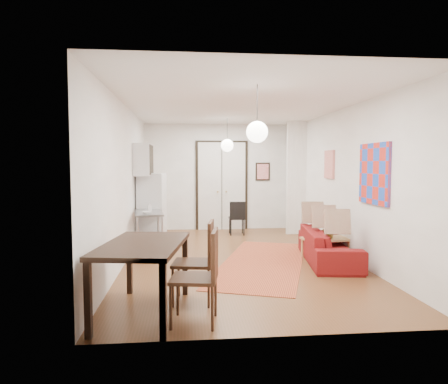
{
  "coord_description": "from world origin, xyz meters",
  "views": [
    {
      "loc": [
        -0.99,
        -7.49,
        1.81
      ],
      "look_at": [
        -0.23,
        0.42,
        1.25
      ],
      "focal_mm": 32.0,
      "sensor_mm": 36.0,
      "label": 1
    }
  ],
  "objects": [
    {
      "name": "dining_chair_far",
      "position": [
        -0.9,
        -2.94,
        0.62
      ],
      "size": [
        0.58,
        0.77,
        1.07
      ],
      "rotation": [
        0.0,
        0.0,
        -1.72
      ],
      "color": "#3A2012",
      "rests_on": "floor"
    },
    {
      "name": "ceiling",
      "position": [
        0.0,
        0.0,
        2.9
      ],
      "size": [
        4.2,
        7.0,
        0.02
      ],
      "primitive_type": "cube",
      "color": "white",
      "rests_on": "wall_back"
    },
    {
      "name": "poster_back",
      "position": [
        1.15,
        3.47,
        1.6
      ],
      "size": [
        0.4,
        0.03,
        0.5
      ],
      "primitive_type": "cube",
      "color": "red",
      "rests_on": "wall_back"
    },
    {
      "name": "wall_right",
      "position": [
        2.1,
        0.0,
        1.45
      ],
      "size": [
        0.02,
        7.0,
        2.9
      ],
      "primitive_type": "cube",
      "color": "white",
      "rests_on": "floor"
    },
    {
      "name": "dining_chair_near",
      "position": [
        -0.9,
        -2.24,
        0.62
      ],
      "size": [
        0.58,
        0.77,
        1.07
      ],
      "rotation": [
        0.0,
        0.0,
        -1.72
      ],
      "color": "#3A2012",
      "rests_on": "floor"
    },
    {
      "name": "bowl",
      "position": [
        -1.75,
        0.39,
        0.86
      ],
      "size": [
        0.24,
        0.24,
        0.05
      ],
      "primitive_type": "imported",
      "rotation": [
        0.0,
        0.0,
        0.27
      ],
      "color": "silver",
      "rests_on": "kitchen_counter"
    },
    {
      "name": "sofa",
      "position": [
        1.63,
        -0.44,
        0.3
      ],
      "size": [
        2.17,
        1.1,
        0.61
      ],
      "primitive_type": "imported",
      "rotation": [
        0.0,
        0.0,
        1.43
      ],
      "color": "maroon",
      "rests_on": "floor"
    },
    {
      "name": "wall_front",
      "position": [
        0.0,
        -3.5,
        1.45
      ],
      "size": [
        4.2,
        0.02,
        2.9
      ],
      "primitive_type": "cube",
      "color": "white",
      "rests_on": "floor"
    },
    {
      "name": "potted_plant",
      "position": [
        1.75,
        -0.13,
        0.58
      ],
      "size": [
        0.35,
        0.39,
        0.38
      ],
      "primitive_type": "imported",
      "rotation": [
        0.0,
        0.0,
        0.16
      ],
      "color": "#35692F",
      "rests_on": "coffee_table"
    },
    {
      "name": "pendant_back",
      "position": [
        0.0,
        2.0,
        2.25
      ],
      "size": [
        0.3,
        0.3,
        0.8
      ],
      "color": "white",
      "rests_on": "ceiling"
    },
    {
      "name": "wall_back",
      "position": [
        0.0,
        3.5,
        1.45
      ],
      "size": [
        4.2,
        0.02,
        2.9
      ],
      "primitive_type": "cube",
      "color": "white",
      "rests_on": "floor"
    },
    {
      "name": "pendant_front",
      "position": [
        0.0,
        -2.0,
        2.25
      ],
      "size": [
        0.3,
        0.3,
        0.8
      ],
      "color": "white",
      "rests_on": "ceiling"
    },
    {
      "name": "print_left",
      "position": [
        -2.07,
        2.0,
        1.95
      ],
      "size": [
        0.03,
        0.44,
        0.54
      ],
      "primitive_type": "cube",
      "color": "olive",
      "rests_on": "wall_left"
    },
    {
      "name": "kilim_rug",
      "position": [
        0.41,
        -0.38,
        0.0
      ],
      "size": [
        2.53,
        3.98,
        0.01
      ],
      "primitive_type": "cube",
      "rotation": [
        0.0,
        0.0,
        -0.33
      ],
      "color": "#B1542C",
      "rests_on": "floor"
    },
    {
      "name": "dining_table",
      "position": [
        -1.5,
        -2.7,
        0.77
      ],
      "size": [
        1.12,
        1.68,
        0.87
      ],
      "rotation": [
        0.0,
        0.0,
        -0.15
      ],
      "color": "black",
      "rests_on": "floor"
    },
    {
      "name": "stub_partition",
      "position": [
        1.85,
        2.55,
        1.45
      ],
      "size": [
        0.5,
        0.1,
        2.9
      ],
      "primitive_type": "cube",
      "color": "white",
      "rests_on": "floor"
    },
    {
      "name": "fridge",
      "position": [
        -1.75,
        1.54,
        0.8
      ],
      "size": [
        0.64,
        0.64,
        1.6
      ],
      "primitive_type": "cube",
      "rotation": [
        0.0,
        0.0,
        -0.14
      ],
      "color": "silver",
      "rests_on": "floor"
    },
    {
      "name": "double_doors",
      "position": [
        0.0,
        3.46,
        1.2
      ],
      "size": [
        1.44,
        0.06,
        2.5
      ],
      "primitive_type": "cube",
      "color": "silver",
      "rests_on": "wall_back"
    },
    {
      "name": "wall_left",
      "position": [
        -2.1,
        0.0,
        1.45
      ],
      "size": [
        0.02,
        7.0,
        2.9
      ],
      "primitive_type": "cube",
      "color": "white",
      "rests_on": "floor"
    },
    {
      "name": "painting_abstract",
      "position": [
        2.08,
        0.8,
        1.8
      ],
      "size": [
        0.05,
        0.5,
        0.6
      ],
      "primitive_type": "cube",
      "color": "#F6E6CD",
      "rests_on": "wall_right"
    },
    {
      "name": "floor",
      "position": [
        0.0,
        0.0,
        0.0
      ],
      "size": [
        7.0,
        7.0,
        0.0
      ],
      "primitive_type": "plane",
      "color": "brown",
      "rests_on": "ground"
    },
    {
      "name": "kitchen_counter",
      "position": [
        -1.75,
        0.69,
        0.53
      ],
      "size": [
        0.69,
        1.15,
        0.83
      ],
      "rotation": [
        0.0,
        0.0,
        0.14
      ],
      "color": "#A2A4A7",
      "rests_on": "floor"
    },
    {
      "name": "painting_popart",
      "position": [
        2.08,
        -1.25,
        1.65
      ],
      "size": [
        0.05,
        1.0,
        1.0
      ],
      "primitive_type": "cube",
      "color": "red",
      "rests_on": "wall_right"
    },
    {
      "name": "wall_cabinet",
      "position": [
        -1.92,
        1.5,
        1.9
      ],
      "size": [
        0.35,
        1.0,
        0.7
      ],
      "primitive_type": "cube",
      "color": "silver",
      "rests_on": "wall_left"
    },
    {
      "name": "soap_bottle",
      "position": [
        -1.75,
        0.94,
        0.92
      ],
      "size": [
        0.1,
        0.1,
        0.17
      ],
      "primitive_type": "imported",
      "rotation": [
        0.0,
        0.0,
        0.27
      ],
      "color": "#51A5B1",
      "rests_on": "kitchen_counter"
    },
    {
      "name": "coffee_table",
      "position": [
        1.69,
        -0.13,
        0.34
      ],
      "size": [
        0.94,
        0.62,
        0.39
      ],
      "rotation": [
        0.0,
        0.0,
        0.16
      ],
      "color": "tan",
      "rests_on": "floor"
    },
    {
      "name": "black_side_chair",
      "position": [
        0.31,
        2.68,
        0.5
      ],
      "size": [
        0.4,
        0.4,
        0.86
      ],
      "rotation": [
        0.0,
        0.0,
        3.12
      ],
      "color": "black",
      "rests_on": "floor"
    }
  ]
}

